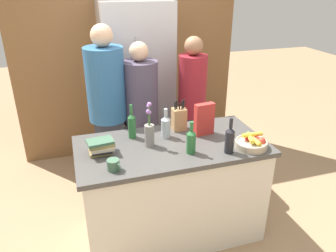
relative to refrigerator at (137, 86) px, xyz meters
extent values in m
plane|color=#A37F5B|center=(-0.03, -1.41, -0.96)|extent=(14.00, 14.00, 0.00)
cube|color=silver|center=(-0.03, -1.41, -0.53)|extent=(1.50, 0.76, 0.86)
cube|color=#474442|center=(-0.03, -1.41, -0.08)|extent=(1.56, 0.79, 0.04)
cube|color=brown|center=(-0.03, 0.36, 0.34)|extent=(2.76, 0.12, 2.60)
cube|color=#B7B7BC|center=(0.00, 0.00, 0.00)|extent=(0.78, 0.60, 1.93)
cylinder|color=#B7B7BC|center=(-0.06, -0.31, 0.10)|extent=(0.02, 0.02, 1.06)
cylinder|color=tan|center=(0.57, -1.65, -0.04)|extent=(0.26, 0.26, 0.05)
torus|color=tan|center=(0.57, -1.65, -0.01)|extent=(0.26, 0.26, 0.02)
sphere|color=red|center=(0.64, -1.69, -0.01)|extent=(0.07, 0.07, 0.07)
sphere|color=red|center=(0.62, -1.65, -0.01)|extent=(0.06, 0.06, 0.06)
sphere|color=#C64C23|center=(0.60, -1.69, -0.01)|extent=(0.07, 0.07, 0.07)
sphere|color=red|center=(0.57, -1.62, -0.01)|extent=(0.08, 0.08, 0.08)
cylinder|color=yellow|center=(0.58, -1.68, 0.01)|extent=(0.04, 0.14, 0.03)
cylinder|color=yellow|center=(0.56, -1.65, 0.02)|extent=(0.08, 0.16, 0.03)
cylinder|color=yellow|center=(0.59, -1.62, 0.03)|extent=(0.17, 0.04, 0.03)
cube|color=tan|center=(0.12, -1.16, 0.03)|extent=(0.12, 0.10, 0.20)
cylinder|color=black|center=(0.08, -1.17, 0.17)|extent=(0.01, 0.01, 0.08)
cylinder|color=black|center=(0.10, -1.15, 0.17)|extent=(0.01, 0.01, 0.09)
cylinder|color=black|center=(0.12, -1.16, 0.16)|extent=(0.01, 0.01, 0.07)
cylinder|color=black|center=(0.15, -1.17, 0.17)|extent=(0.01, 0.01, 0.09)
cylinder|color=black|center=(0.17, -1.16, 0.17)|extent=(0.01, 0.01, 0.09)
cylinder|color=gray|center=(-0.20, -1.38, 0.03)|extent=(0.08, 0.08, 0.18)
cylinder|color=#477538|center=(-0.20, -1.38, 0.21)|extent=(0.01, 0.02, 0.18)
sphere|color=#9966B2|center=(-0.20, -1.38, 0.29)|extent=(0.03, 0.03, 0.03)
cylinder|color=#477538|center=(-0.20, -1.37, 0.20)|extent=(0.02, 0.02, 0.17)
sphere|color=#9966B2|center=(-0.20, -1.37, 0.29)|extent=(0.03, 0.03, 0.03)
cylinder|color=#477538|center=(-0.21, -1.38, 0.18)|extent=(0.01, 0.01, 0.12)
sphere|color=#9966B2|center=(-0.21, -1.37, 0.23)|extent=(0.04, 0.04, 0.04)
cylinder|color=#477538|center=(-0.21, -1.38, 0.18)|extent=(0.01, 0.01, 0.12)
sphere|color=#9966B2|center=(-0.21, -1.38, 0.23)|extent=(0.04, 0.04, 0.04)
cylinder|color=#477538|center=(-0.21, -1.39, 0.20)|extent=(0.02, 0.02, 0.16)
sphere|color=#9966B2|center=(-0.21, -1.39, 0.28)|extent=(0.02, 0.02, 0.02)
cylinder|color=#477538|center=(-0.20, -1.39, 0.17)|extent=(0.01, 0.01, 0.11)
sphere|color=#9966B2|center=(-0.20, -1.39, 0.23)|extent=(0.03, 0.03, 0.03)
cube|color=red|center=(0.30, -1.32, 0.08)|extent=(0.18, 0.08, 0.28)
cylinder|color=#42664C|center=(-0.54, -1.66, -0.02)|extent=(0.09, 0.09, 0.08)
torus|color=#42664C|center=(-0.51, -1.70, -0.02)|extent=(0.04, 0.05, 0.06)
cube|color=#99844C|center=(-0.60, -1.39, -0.05)|extent=(0.18, 0.12, 0.02)
cube|color=#232328|center=(-0.59, -1.40, -0.03)|extent=(0.17, 0.15, 0.02)
cube|color=#B7A88E|center=(-0.59, -1.41, -0.01)|extent=(0.18, 0.14, 0.02)
cube|color=#99844C|center=(-0.59, -1.39, 0.02)|extent=(0.20, 0.14, 0.03)
cube|color=#3D6047|center=(-0.60, -1.40, 0.04)|extent=(0.21, 0.16, 0.02)
cylinder|color=#286633|center=(0.07, -1.59, 0.02)|extent=(0.07, 0.07, 0.16)
cone|color=#286633|center=(0.07, -1.59, 0.11)|extent=(0.07, 0.07, 0.03)
cylinder|color=#286633|center=(0.07, -1.59, 0.16)|extent=(0.03, 0.03, 0.07)
cylinder|color=#B2BCC1|center=(-0.03, -1.27, 0.02)|extent=(0.08, 0.08, 0.16)
cone|color=#B2BCC1|center=(-0.03, -1.27, 0.11)|extent=(0.08, 0.08, 0.03)
cylinder|color=#B2BCC1|center=(-0.03, -1.27, 0.16)|extent=(0.03, 0.03, 0.07)
cylinder|color=black|center=(0.36, -1.67, 0.03)|extent=(0.07, 0.07, 0.18)
cone|color=black|center=(0.36, -1.67, 0.13)|extent=(0.07, 0.07, 0.03)
cylinder|color=black|center=(0.36, -1.67, 0.19)|extent=(0.03, 0.03, 0.08)
cylinder|color=#286633|center=(-0.31, -1.19, 0.03)|extent=(0.07, 0.07, 0.18)
cone|color=#286633|center=(-0.31, -1.19, 0.14)|extent=(0.07, 0.07, 0.04)
cylinder|color=#286633|center=(-0.31, -1.19, 0.19)|extent=(0.03, 0.03, 0.08)
cube|color=#383842|center=(-0.44, -0.63, -0.54)|extent=(0.30, 0.21, 0.86)
cylinder|color=#2D6093|center=(-0.44, -0.63, 0.25)|extent=(0.37, 0.37, 0.71)
sphere|color=#DBAD89|center=(-0.44, -0.63, 0.71)|extent=(0.21, 0.21, 0.21)
cube|color=#383842|center=(-0.10, -0.62, -0.58)|extent=(0.32, 0.26, 0.77)
cylinder|color=#4C4256|center=(-0.10, -0.62, 0.13)|extent=(0.36, 0.36, 0.64)
sphere|color=#DBAD89|center=(-0.10, -0.62, 0.54)|extent=(0.19, 0.19, 0.19)
cube|color=#383842|center=(0.46, -0.61, -0.57)|extent=(0.23, 0.16, 0.78)
cylinder|color=maroon|center=(0.46, -0.61, 0.14)|extent=(0.30, 0.30, 0.65)
sphere|color=#996B4C|center=(0.46, -0.61, 0.56)|extent=(0.19, 0.19, 0.19)
camera|label=1|loc=(-0.76, -3.67, 1.19)|focal=35.00mm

